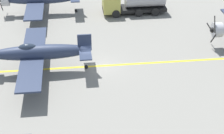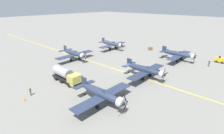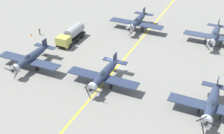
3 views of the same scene
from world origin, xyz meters
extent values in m
plane|color=gray|center=(0.00, 0.00, 0.00)|extent=(400.00, 400.00, 0.00)
cube|color=yellow|center=(0.00, 0.00, 0.00)|extent=(0.30, 160.00, 0.01)
ellipsoid|color=#2B354F|center=(-17.35, 5.36, 2.05)|extent=(1.50, 9.50, 1.42)
cylinder|color=#B7B7BC|center=(-17.35, 9.81, 2.05)|extent=(1.58, 0.90, 1.58)
ellipsoid|color=#232D3D|center=(-17.35, 6.50, 2.61)|extent=(0.80, 1.70, 0.76)
cube|color=#2B354F|center=(-17.35, 6.12, 1.71)|extent=(12.00, 2.10, 0.16)
cube|color=#2B354F|center=(-17.35, 1.27, 2.20)|extent=(4.40, 1.10, 0.12)
cube|color=#2B354F|center=(-17.35, 1.27, 2.85)|extent=(0.14, 1.30, 1.60)
sphere|color=black|center=(-17.35, 10.31, 2.05)|extent=(0.56, 0.56, 0.56)
cube|color=black|center=(-18.20, 10.31, 2.25)|extent=(1.73, 0.06, 0.54)
cube|color=black|center=(-17.10, 10.31, 1.21)|extent=(0.63, 0.06, 1.72)
cube|color=black|center=(-16.75, 10.31, 2.69)|extent=(1.31, 0.06, 1.37)
cylinder|color=black|center=(-18.85, 6.12, 1.08)|extent=(0.14, 0.14, 1.26)
cylinder|color=black|center=(-18.85, 6.12, 0.45)|extent=(0.22, 0.90, 0.90)
cylinder|color=black|center=(-15.85, 6.12, 1.08)|extent=(0.14, 0.14, 1.26)
cylinder|color=black|center=(-15.85, 6.12, 0.45)|extent=(0.22, 0.90, 0.90)
cylinder|color=black|center=(-17.35, 1.21, 0.18)|extent=(0.12, 0.36, 0.36)
ellipsoid|color=#27314A|center=(-0.33, 4.96, 2.05)|extent=(1.50, 9.50, 1.42)
cylinder|color=#B7B7BC|center=(-0.33, 9.41, 2.05)|extent=(1.58, 0.90, 1.58)
ellipsoid|color=#232D3D|center=(-0.33, 6.10, 2.61)|extent=(0.80, 1.70, 0.76)
cube|color=#27314A|center=(-0.33, 5.72, 1.71)|extent=(12.00, 2.10, 0.16)
cube|color=#27314A|center=(-0.33, 0.87, 2.20)|extent=(4.40, 1.10, 0.12)
cube|color=#27314A|center=(-0.33, 0.87, 2.85)|extent=(0.14, 1.30, 1.60)
sphere|color=black|center=(-0.33, 9.91, 2.05)|extent=(0.56, 0.56, 0.56)
cube|color=black|center=(-1.21, 9.91, 2.13)|extent=(1.76, 0.06, 0.29)
cube|color=black|center=(0.03, 9.91, 1.26)|extent=(0.86, 0.06, 1.65)
cube|color=black|center=(0.17, 9.91, 2.77)|extent=(1.12, 0.06, 1.51)
cylinder|color=black|center=(-1.83, 5.72, 1.08)|extent=(0.14, 0.14, 1.26)
cylinder|color=black|center=(-1.83, 5.72, 0.45)|extent=(0.22, 0.90, 0.90)
cylinder|color=black|center=(1.17, 5.72, 1.08)|extent=(0.14, 0.14, 1.26)
cylinder|color=black|center=(1.17, 5.72, 0.45)|extent=(0.22, 0.90, 0.90)
cylinder|color=black|center=(-0.33, 0.81, 0.18)|extent=(0.12, 0.36, 0.36)
ellipsoid|color=#2C364F|center=(2.46, -17.46, 2.05)|extent=(1.50, 9.50, 1.42)
cylinder|color=#B7B7BC|center=(2.46, -13.01, 2.05)|extent=(1.58, 0.90, 1.58)
ellipsoid|color=#232D3D|center=(2.46, -16.32, 2.61)|extent=(0.80, 1.70, 0.76)
cube|color=#2C364F|center=(2.46, -16.70, 1.71)|extent=(12.00, 2.10, 0.16)
cube|color=#2C364F|center=(2.46, -21.55, 2.20)|extent=(4.40, 1.10, 0.12)
cube|color=#2C364F|center=(2.46, -21.55, 2.85)|extent=(0.14, 1.30, 1.60)
sphere|color=black|center=(2.46, -12.51, 2.05)|extent=(0.56, 0.56, 0.56)
cube|color=black|center=(1.94, -12.51, 1.35)|extent=(1.15, 0.06, 1.49)
cube|color=black|center=(3.33, -12.51, 1.95)|extent=(1.75, 0.06, 0.33)
cube|color=black|center=(2.11, -12.51, 2.85)|extent=(0.83, 0.06, 1.66)
cylinder|color=black|center=(0.96, -16.70, 1.08)|extent=(0.14, 0.14, 1.26)
cylinder|color=black|center=(0.96, -16.70, 0.45)|extent=(0.22, 0.90, 0.90)
cylinder|color=black|center=(3.96, -16.70, 1.08)|extent=(0.14, 0.14, 1.26)
cylinder|color=black|center=(3.96, -16.70, 0.45)|extent=(0.22, 0.90, 0.90)
cylinder|color=black|center=(2.46, -21.61, 0.18)|extent=(0.12, 0.36, 0.36)
ellipsoid|color=#333D57|center=(-14.12, -17.56, 2.05)|extent=(1.50, 9.50, 1.42)
cylinder|color=#B7B7BC|center=(-14.12, -13.11, 2.05)|extent=(1.57, 0.90, 1.58)
ellipsoid|color=#232D3D|center=(-14.12, -16.42, 2.61)|extent=(0.80, 1.70, 0.76)
cube|color=#333D57|center=(-14.12, -16.80, 1.71)|extent=(12.00, 2.10, 0.16)
cube|color=#333D57|center=(-14.12, -21.65, 2.20)|extent=(4.40, 1.10, 0.12)
cube|color=#333D57|center=(-14.12, -21.65, 2.85)|extent=(0.14, 1.30, 1.60)
sphere|color=black|center=(-14.12, -12.61, 2.05)|extent=(0.56, 0.56, 0.56)
cube|color=black|center=(-13.88, -12.61, 2.89)|extent=(0.61, 0.06, 1.72)
cube|color=black|center=(-14.97, -12.61, 1.84)|extent=(1.73, 0.06, 0.56)
cube|color=black|center=(-13.51, -12.61, 1.42)|extent=(1.32, 0.06, 1.35)
cylinder|color=black|center=(-15.62, -16.80, 1.08)|extent=(0.14, 0.14, 1.26)
cylinder|color=black|center=(-15.62, -16.80, 0.45)|extent=(0.22, 0.90, 0.90)
cylinder|color=black|center=(-12.62, -16.80, 1.08)|extent=(0.14, 0.14, 1.26)
cylinder|color=black|center=(-12.62, -16.80, 0.45)|extent=(0.22, 0.90, 0.90)
cylinder|color=black|center=(-14.12, -21.71, 0.18)|extent=(0.12, 0.36, 0.36)
ellipsoid|color=#2A344E|center=(13.75, 5.48, 2.05)|extent=(1.50, 9.50, 1.42)
cylinder|color=#B7B7BC|center=(13.75, 9.93, 2.05)|extent=(1.57, 0.90, 1.58)
ellipsoid|color=#232D3D|center=(13.75, 6.62, 2.61)|extent=(0.80, 1.70, 0.76)
cube|color=#2A344E|center=(13.75, 6.24, 1.71)|extent=(12.00, 2.10, 0.16)
cube|color=#2A344E|center=(13.75, 1.39, 2.20)|extent=(4.40, 1.10, 0.12)
cube|color=#2A344E|center=(13.75, 1.39, 2.85)|extent=(0.14, 1.30, 1.60)
sphere|color=black|center=(13.75, 10.43, 2.05)|extent=(0.56, 0.56, 0.56)
cube|color=black|center=(14.62, 10.43, 1.96)|extent=(1.76, 0.06, 0.32)
cube|color=black|center=(13.40, 10.43, 2.85)|extent=(0.84, 0.06, 1.66)
cube|color=black|center=(13.24, 10.43, 1.34)|extent=(1.14, 0.06, 1.50)
cylinder|color=black|center=(12.25, 6.24, 1.08)|extent=(0.14, 0.14, 1.26)
cylinder|color=black|center=(12.25, 6.24, 0.45)|extent=(0.22, 0.90, 0.90)
cylinder|color=black|center=(15.25, 6.24, 1.08)|extent=(0.14, 0.14, 1.26)
cylinder|color=black|center=(15.25, 6.24, 0.45)|extent=(0.22, 0.90, 0.90)
cylinder|color=black|center=(13.75, 1.33, 0.18)|extent=(0.12, 0.36, 0.36)
cube|color=black|center=(12.61, -6.03, 0.62)|extent=(2.25, 8.00, 0.40)
cube|color=#B2AD4C|center=(12.61, -3.07, 1.42)|extent=(2.50, 2.08, 2.00)
cylinder|color=#9E9EA3|center=(12.61, -7.35, 1.93)|extent=(2.10, 4.96, 2.10)
cylinder|color=black|center=(11.42, -3.55, 0.50)|extent=(0.30, 1.00, 1.00)
cylinder|color=black|center=(13.80, -3.55, 0.50)|extent=(0.30, 1.00, 1.00)
cylinder|color=black|center=(11.42, -6.43, 0.50)|extent=(0.30, 1.00, 1.00)
cylinder|color=black|center=(13.80, -6.43, 0.50)|extent=(0.30, 1.00, 1.00)
cylinder|color=black|center=(11.42, -8.51, 0.50)|extent=(0.30, 1.00, 1.00)
cylinder|color=black|center=(13.80, -8.51, 0.50)|extent=(0.30, 1.00, 1.00)
cube|color=gold|center=(-23.84, 15.25, 0.80)|extent=(1.40, 2.60, 1.10)
cube|color=black|center=(-23.84, 14.99, 1.57)|extent=(0.70, 0.36, 0.44)
cylinder|color=black|center=(-24.53, 15.96, 0.30)|extent=(0.20, 0.60, 0.60)
cylinder|color=black|center=(-23.16, 15.96, 0.30)|extent=(0.20, 0.60, 0.60)
cylinder|color=black|center=(-24.53, 14.53, 0.30)|extent=(0.20, 0.60, 0.60)
cylinder|color=black|center=(-23.16, 14.53, 0.30)|extent=(0.20, 0.60, 0.60)
cylinder|color=#515638|center=(20.46, -5.92, 0.39)|extent=(0.24, 0.24, 0.77)
cylinder|color=#515638|center=(20.46, -5.92, 1.09)|extent=(0.35, 0.35, 0.64)
sphere|color=tan|center=(20.46, -5.92, 1.52)|extent=(0.21, 0.21, 0.21)
cylinder|color=#334256|center=(-18.23, 13.86, 0.42)|extent=(0.26, 0.26, 0.83)
cylinder|color=#334256|center=(-18.23, 13.86, 1.18)|extent=(0.38, 0.38, 0.69)
sphere|color=tan|center=(-18.23, 13.86, 1.64)|extent=(0.23, 0.23, 0.23)
cube|color=brown|center=(-22.55, -6.44, 0.53)|extent=(1.50, 1.34, 1.06)
cone|color=orange|center=(22.01, -4.80, 0.28)|extent=(0.36, 0.36, 0.55)
camera|label=1|loc=(-31.21, 1.84, 18.80)|focal=60.00mm
camera|label=2|loc=(31.32, 24.10, 16.15)|focal=28.00mm
camera|label=3|loc=(-19.06, 42.88, 29.23)|focal=50.00mm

